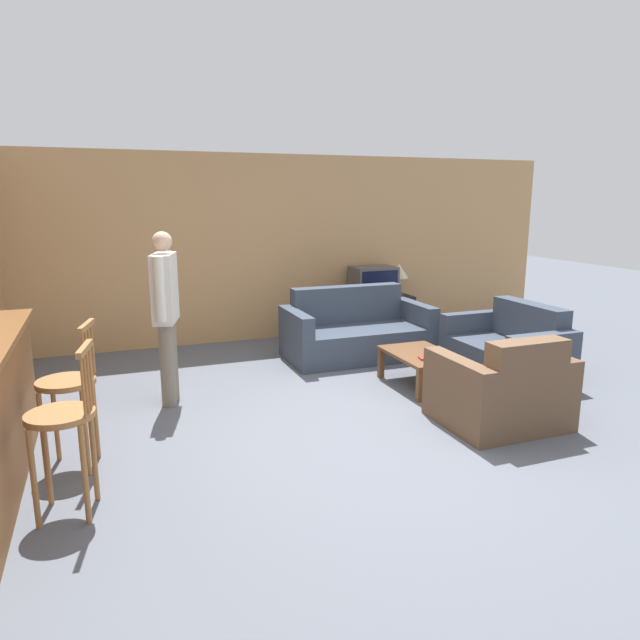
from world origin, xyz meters
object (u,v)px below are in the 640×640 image
Objects in this scene: bar_chair_near at (64,426)px; table_lamp at (399,272)px; bar_chair_mid at (69,392)px; tv_unit at (372,315)px; tv at (373,282)px; coffee_table at (422,358)px; book_on_table at (429,358)px; armchair_near at (502,392)px; couch_far at (356,333)px; loveseat_right at (508,351)px; person_by_window at (166,309)px.

bar_chair_near reaches higher than table_lamp.
bar_chair_mid is 0.95× the size of tv_unit.
tv is at bearing -90.00° from tv_unit.
coffee_table is (3.44, 1.43, -0.28)m from bar_chair_near.
tv is 2.82× the size of book_on_table.
book_on_table is (-0.16, 0.97, 0.08)m from armchair_near.
bar_chair_mid reaches higher than tv.
bar_chair_near is at bearing -160.51° from book_on_table.
coffee_table is (-0.11, 1.19, 0.01)m from armchair_near.
bar_chair_mid is 3.89m from couch_far.
couch_far is at bearing 132.63° from loveseat_right.
bar_chair_mid reaches higher than book_on_table.
coffee_table is 0.79× the size of tv_unit.
armchair_near is 0.61× the size of person_by_window.
couch_far is at bearing 40.30° from bar_chair_near.
tv is (0.74, 1.02, 0.49)m from couch_far.
book_on_table is at bearing -85.69° from couch_far.
person_by_window reaches higher than couch_far.
tv is at bearing 76.54° from coffee_table.
couch_far reaches higher than tv_unit.
tv_unit is (0.57, 2.37, -0.03)m from coffee_table.
coffee_table is 4.14× the size of book_on_table.
armchair_near is 1.20m from coffee_table.
bar_chair_mid is 4.61m from loveseat_right.
table_lamp is (0.99, 2.37, 0.61)m from coffee_table.
armchair_near is at bearing -103.86° from table_lamp.
coffee_table is 0.24m from book_on_table.
table_lamp is (-0.12, 2.41, 0.62)m from loveseat_right.
book_on_table reaches higher than coffee_table.
armchair_near is at bearing -83.66° from couch_far.
bar_chair_mid is at bearing -145.04° from table_lamp.
bar_chair_mid reaches higher than couch_far.
person_by_window is at bearing -159.46° from couch_far.
armchair_near is at bearing -30.97° from person_by_window.
couch_far is at bearing -138.70° from table_lamp.
couch_far is 2.56m from armchair_near.
loveseat_right is at bearing 49.22° from armchair_near.
table_lamp is (1.16, 1.02, 0.62)m from couch_far.
armchair_near is at bearing -130.78° from loveseat_right.
bar_chair_near is 1.00× the size of bar_chair_mid.
bar_chair_near is at bearing -163.04° from loveseat_right.
tv_unit is 2.67m from book_on_table.
couch_far is (3.27, 2.08, -0.30)m from bar_chair_mid.
bar_chair_near is at bearing -114.26° from person_by_window.
bar_chair_near is 2.35× the size of table_lamp.
bar_chair_near is 0.95× the size of tv_unit.
couch_far is at bearing 20.54° from person_by_window.
book_on_table is (3.39, 0.50, -0.22)m from bar_chair_mid.
bar_chair_mid is 5.08m from tv_unit.
table_lamp reaches higher than book_on_table.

